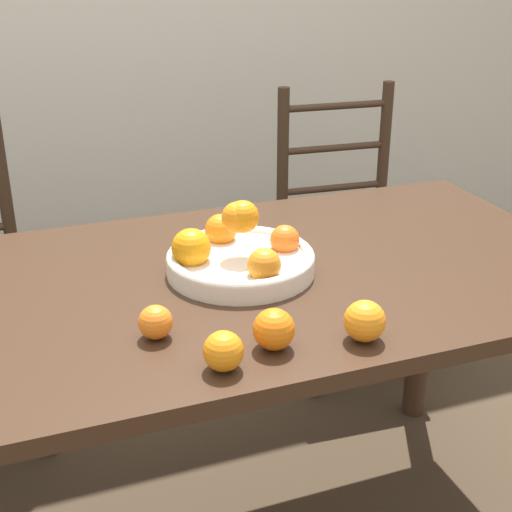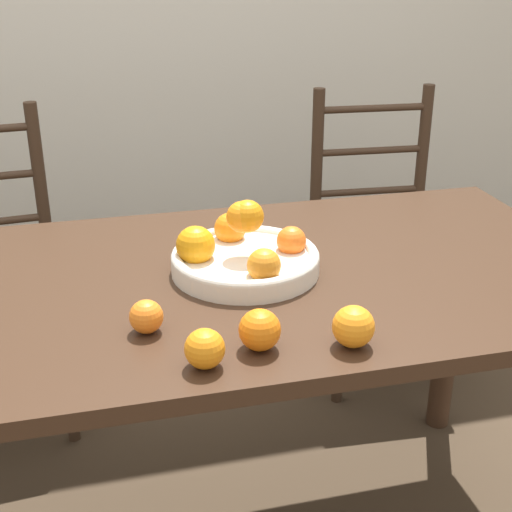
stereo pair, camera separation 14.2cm
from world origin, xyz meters
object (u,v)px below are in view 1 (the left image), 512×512
(orange_loose_0, at_px, (155,322))
(chair_right, at_px, (346,239))
(orange_loose_3, at_px, (223,351))
(orange_loose_1, at_px, (271,330))
(fruit_bowl, at_px, (239,255))
(orange_loose_2, at_px, (365,321))

(orange_loose_0, xyz_separation_m, chair_right, (0.87, 0.93, -0.33))
(orange_loose_3, bearing_deg, orange_loose_1, 19.08)
(fruit_bowl, height_order, orange_loose_3, fruit_bowl)
(orange_loose_1, xyz_separation_m, orange_loose_2, (0.17, -0.03, 0.00))
(orange_loose_2, height_order, chair_right, chair_right)
(orange_loose_2, bearing_deg, chair_right, 64.00)
(orange_loose_3, relative_size, chair_right, 0.07)
(orange_loose_1, distance_m, chair_right, 1.29)
(orange_loose_0, xyz_separation_m, orange_loose_2, (0.35, -0.13, 0.01))
(orange_loose_0, height_order, chair_right, chair_right)
(orange_loose_2, relative_size, chair_right, 0.08)
(orange_loose_2, distance_m, chair_right, 1.24)
(fruit_bowl, relative_size, orange_loose_2, 4.22)
(orange_loose_2, bearing_deg, orange_loose_0, 158.70)
(orange_loose_0, distance_m, chair_right, 1.32)
(orange_loose_0, bearing_deg, orange_loose_3, -59.57)
(orange_loose_3, distance_m, chair_right, 1.37)
(fruit_bowl, distance_m, chair_right, 1.02)
(orange_loose_0, xyz_separation_m, orange_loose_3, (0.08, -0.14, 0.00))
(orange_loose_0, bearing_deg, orange_loose_2, -21.30)
(fruit_bowl, height_order, chair_right, chair_right)
(orange_loose_2, height_order, orange_loose_3, orange_loose_2)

